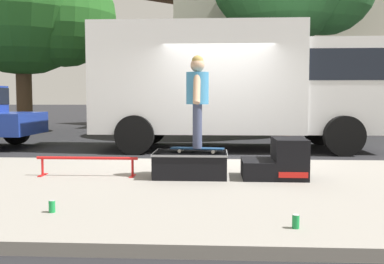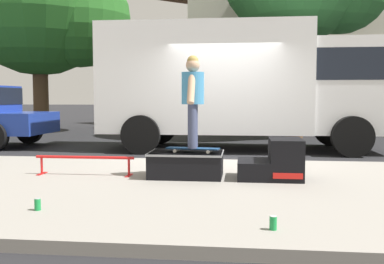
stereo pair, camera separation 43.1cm
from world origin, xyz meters
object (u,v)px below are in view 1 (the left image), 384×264
box_truck (237,81)px  street_tree_main (31,1)px  soda_can_b (296,221)px  skater_kid (197,94)px  skate_box (191,163)px  skateboard (197,149)px  grind_rail (87,161)px  soda_can (52,206)px  kicker_ramp (279,161)px

box_truck → street_tree_main: street_tree_main is taller
soda_can_b → street_tree_main: (-7.52, 12.14, 4.64)m
soda_can_b → skater_kid: bearing=111.7°
skate_box → skateboard: skateboard is taller
skateboard → street_tree_main: street_tree_main is taller
skateboard → soda_can_b: 2.74m
grind_rail → street_tree_main: (-4.85, 9.60, 4.48)m
box_truck → grind_rail: bearing=-117.7°
grind_rail → street_tree_main: 11.65m
grind_rail → soda_can: bearing=-83.1°
box_truck → skateboard: bearing=-99.5°
soda_can → box_truck: 7.27m
kicker_ramp → grind_rail: size_ratio=0.60×
skateboard → skater_kid: skater_kid is taller
skater_kid → street_tree_main: 12.12m
soda_can → street_tree_main: size_ratio=0.02×
kicker_ramp → grind_rail: kicker_ramp is taller
kicker_ramp → soda_can: (-2.61, -2.14, -0.18)m
kicker_ramp → box_truck: 4.83m
skate_box → box_truck: size_ratio=0.16×
kicker_ramp → skateboard: kicker_ramp is taller
soda_can → soda_can_b: same height
soda_can_b → box_truck: bearing=91.8°
kicker_ramp → street_tree_main: (-7.72, 9.58, 4.46)m
box_truck → street_tree_main: size_ratio=0.88×
skate_box → skateboard: 0.25m
soda_can_b → box_truck: 7.35m
skater_kid → skate_box: bearing=158.3°
soda_can → skateboard: bearing=56.2°
skate_box → soda_can: bearing=-121.3°
skate_box → soda_can_b: skate_box is taller
skateboard → soda_can_b: bearing=-68.3°
skater_kid → soda_can: bearing=-123.8°
kicker_ramp → street_tree_main: bearing=128.9°
skateboard → kicker_ramp: bearing=1.9°
skateboard → box_truck: bearing=80.5°
skate_box → box_truck: bearing=79.2°
kicker_ramp → street_tree_main: street_tree_main is taller
soda_can → box_truck: box_truck is taller
skateboard → box_truck: size_ratio=0.12×
skate_box → box_truck: 4.91m
skateboard → street_tree_main: size_ratio=0.10×
soda_can → soda_can_b: size_ratio=1.00×
skater_kid → skateboard: bearing=0.0°
grind_rail → skateboard: 1.67m
skate_box → kicker_ramp: bearing=-0.0°
skateboard → grind_rail: bearing=179.3°
grind_rail → skater_kid: size_ratio=1.14×
kicker_ramp → soda_can_b: size_ratio=7.31×
soda_can_b → kicker_ramp: bearing=85.5°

